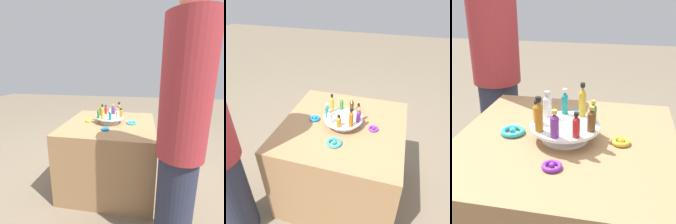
{
  "view_description": "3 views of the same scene",
  "coord_description": "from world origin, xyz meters",
  "views": [
    {
      "loc": [
        -1.71,
        -0.32,
        1.26
      ],
      "look_at": [
        -0.03,
        -0.03,
        0.83
      ],
      "focal_mm": 28.0,
      "sensor_mm": 36.0,
      "label": 1
    },
    {
      "loc": [
        0.34,
        -1.28,
        1.67
      ],
      "look_at": [
        -0.03,
        -0.03,
        0.83
      ],
      "focal_mm": 35.0,
      "sensor_mm": 36.0,
      "label": 2
    },
    {
      "loc": [
        1.12,
        0.23,
        1.31
      ],
      "look_at": [
        -0.01,
        -0.01,
        0.82
      ],
      "focal_mm": 50.0,
      "sensor_mm": 36.0,
      "label": 3
    }
  ],
  "objects": [
    {
      "name": "ground_plane",
      "position": [
        0.0,
        0.0,
        0.0
      ],
      "size": [
        12.0,
        12.0,
        0.0
      ],
      "primitive_type": "plane",
      "color": "#756651"
    },
    {
      "name": "party_table",
      "position": [
        0.0,
        0.0,
        0.35
      ],
      "size": [
        0.91,
        0.91,
        0.71
      ],
      "color": "#9E754C",
      "rests_on": "ground_plane"
    },
    {
      "name": "display_stand",
      "position": [
        0.0,
        0.0,
        0.75
      ],
      "size": [
        0.29,
        0.29,
        0.06
      ],
      "color": "white",
      "rests_on": "party_table"
    },
    {
      "name": "bottle_purple",
      "position": [
        0.11,
        -0.02,
        0.82
      ],
      "size": [
        0.03,
        0.03,
        0.11
      ],
      "color": "#702D93",
      "rests_on": "display_stand"
    },
    {
      "name": "bottle_red",
      "position": [
        0.1,
        0.06,
        0.82
      ],
      "size": [
        0.03,
        0.03,
        0.1
      ],
      "color": "#B21E23",
      "rests_on": "display_stand"
    },
    {
      "name": "bottle_brown",
      "position": [
        0.04,
        0.11,
        0.82
      ],
      "size": [
        0.03,
        0.03,
        0.1
      ],
      "color": "brown",
      "rests_on": "display_stand"
    },
    {
      "name": "bottle_green",
      "position": [
        -0.04,
        0.11,
        0.82
      ],
      "size": [
        0.03,
        0.03,
        0.1
      ],
      "color": "#288438",
      "rests_on": "display_stand"
    },
    {
      "name": "bottle_gold",
      "position": [
        -0.1,
        0.05,
        0.84
      ],
      "size": [
        0.03,
        0.03,
        0.15
      ],
      "color": "gold",
      "rests_on": "display_stand"
    },
    {
      "name": "bottle_teal",
      "position": [
        -0.11,
        -0.02,
        0.82
      ],
      "size": [
        0.03,
        0.03,
        0.11
      ],
      "color": "teal",
      "rests_on": "display_stand"
    },
    {
      "name": "bottle_clear",
      "position": [
        -0.07,
        -0.09,
        0.82
      ],
      "size": [
        0.04,
        0.04,
        0.11
      ],
      "color": "silver",
      "rests_on": "display_stand"
    },
    {
      "name": "bottle_orange",
      "position": [
        0.0,
        -0.12,
        0.81
      ],
      "size": [
        0.03,
        0.03,
        0.09
      ],
      "color": "orange",
      "rests_on": "display_stand"
    },
    {
      "name": "bottle_amber",
      "position": [
        0.08,
        -0.09,
        0.84
      ],
      "size": [
        0.03,
        0.03,
        0.14
      ],
      "color": "#AD6B19",
      "rests_on": "display_stand"
    },
    {
      "name": "ribbon_bow_teal",
      "position": [
        0.0,
        -0.23,
        0.72
      ],
      "size": [
        0.1,
        0.1,
        0.03
      ],
      "color": "#2DB7CC",
      "rests_on": "party_table"
    },
    {
      "name": "ribbon_bow_purple",
      "position": [
        0.23,
        0.0,
        0.72
      ],
      "size": [
        0.07,
        0.07,
        0.02
      ],
      "color": "purple",
      "rests_on": "party_table"
    },
    {
      "name": "ribbon_bow_gold",
      "position": [
        -0.0,
        0.23,
        0.72
      ],
      "size": [
        0.08,
        0.08,
        0.03
      ],
      "color": "gold",
      "rests_on": "party_table"
    },
    {
      "name": "ribbon_bow_blue",
      "position": [
        -0.23,
        -0.0,
        0.72
      ],
      "size": [
        0.08,
        0.08,
        0.03
      ],
      "color": "blue",
      "rests_on": "party_table"
    },
    {
      "name": "person_figure",
      "position": [
        -0.64,
        -0.57,
        0.87
      ],
      "size": [
        0.29,
        0.29,
        1.72
      ],
      "rotation": [
        0.0,
        0.0,
        0.72
      ],
      "color": "#282D42",
      "rests_on": "ground_plane"
    }
  ]
}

